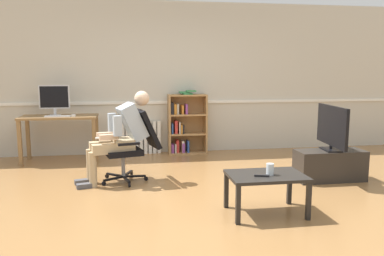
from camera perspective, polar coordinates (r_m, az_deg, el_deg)
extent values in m
plane|color=olive|center=(4.56, -0.20, -10.35)|extent=(18.00, 18.00, 0.00)
cube|color=beige|center=(6.95, -3.57, 7.46)|extent=(12.00, 0.10, 2.70)
cube|color=white|center=(6.91, -3.49, 3.88)|extent=(12.00, 0.03, 0.05)
cube|color=olive|center=(6.51, -24.42, -2.12)|extent=(0.06, 0.06, 0.72)
cube|color=olive|center=(6.30, -14.45, -1.95)|extent=(0.06, 0.06, 0.72)
cube|color=olive|center=(6.78, -14.07, -1.22)|extent=(0.06, 0.06, 0.72)
cube|color=olive|center=(6.97, -23.38, -1.40)|extent=(0.06, 0.06, 0.72)
cube|color=olive|center=(6.57, -19.30, 1.58)|extent=(1.21, 0.56, 0.04)
cube|color=silver|center=(6.64, -19.86, 1.83)|extent=(0.18, 0.14, 0.01)
cube|color=silver|center=(6.65, -19.85, 2.33)|extent=(0.04, 0.02, 0.10)
cube|color=silver|center=(6.63, -19.96, 4.42)|extent=(0.48, 0.02, 0.39)
cube|color=black|center=(6.62, -19.98, 4.41)|extent=(0.44, 0.00, 0.35)
cube|color=silver|center=(6.43, -19.50, 1.68)|extent=(0.40, 0.12, 0.02)
cube|color=white|center=(6.40, -17.34, 1.82)|extent=(0.06, 0.10, 0.03)
cube|color=#AD7F4C|center=(6.78, -3.44, 0.52)|extent=(0.03, 0.28, 1.07)
cube|color=#AD7F4C|center=(6.88, 2.02, 0.64)|extent=(0.03, 0.28, 1.07)
cube|color=#AD7F4C|center=(6.96, -0.86, 0.74)|extent=(0.66, 0.02, 1.07)
cube|color=#AD7F4C|center=(6.91, -0.69, -3.70)|extent=(0.62, 0.28, 0.03)
cube|color=#AD7F4C|center=(6.85, -0.69, -0.86)|extent=(0.62, 0.28, 0.03)
cube|color=#AD7F4C|center=(6.80, -0.70, 2.03)|extent=(0.62, 0.28, 0.03)
cube|color=#AD7F4C|center=(6.77, -0.70, 4.95)|extent=(0.62, 0.28, 0.03)
cube|color=#89428E|center=(6.86, -2.98, -3.04)|extent=(0.04, 0.19, 0.15)
cube|color=#2D519E|center=(6.79, -3.01, -0.04)|extent=(0.03, 0.19, 0.18)
cube|color=black|center=(6.75, -3.04, 2.96)|extent=(0.05, 0.19, 0.20)
cube|color=beige|center=(6.87, -2.55, -2.99)|extent=(0.03, 0.19, 0.16)
cube|color=red|center=(6.80, -2.45, 0.17)|extent=(0.05, 0.19, 0.23)
cube|color=orange|center=(6.78, -2.57, 2.87)|extent=(0.04, 0.19, 0.18)
cube|color=red|center=(6.88, -2.24, -2.69)|extent=(0.05, 0.19, 0.22)
cube|color=beige|center=(6.80, -1.92, 0.10)|extent=(0.03, 0.19, 0.21)
cube|color=beige|center=(6.76, -2.20, 2.87)|extent=(0.03, 0.19, 0.18)
cube|color=white|center=(6.88, -1.42, -2.74)|extent=(0.04, 0.19, 0.21)
cube|color=orange|center=(6.81, -1.62, -0.10)|extent=(0.02, 0.19, 0.16)
cube|color=orange|center=(6.80, -1.46, 2.79)|extent=(0.04, 0.19, 0.15)
cube|color=#89428E|center=(6.88, -1.36, -2.91)|extent=(0.05, 0.19, 0.17)
cube|color=black|center=(6.82, -1.38, -0.14)|extent=(0.03, 0.19, 0.15)
cube|color=#89428E|center=(6.78, -0.89, 2.87)|extent=(0.04, 0.19, 0.18)
cube|color=#2D519E|center=(6.88, -0.65, -2.74)|extent=(0.03, 0.19, 0.21)
cube|color=#38844C|center=(6.78, -0.70, 5.17)|extent=(0.16, 0.22, 0.02)
cube|color=#38844C|center=(6.78, -1.22, 5.37)|extent=(0.16, 0.22, 0.02)
cube|color=#38844C|center=(6.77, -0.17, 5.57)|extent=(0.16, 0.22, 0.02)
cube|color=white|center=(6.91, -10.99, -1.50)|extent=(0.06, 0.08, 0.58)
cube|color=white|center=(6.91, -10.33, -1.49)|extent=(0.06, 0.08, 0.58)
cube|color=white|center=(6.91, -9.66, -1.47)|extent=(0.06, 0.08, 0.58)
cube|color=white|center=(6.91, -8.99, -1.46)|extent=(0.06, 0.08, 0.58)
cube|color=white|center=(6.91, -8.32, -1.44)|extent=(0.06, 0.08, 0.58)
cube|color=white|center=(6.91, -7.65, -1.43)|extent=(0.06, 0.08, 0.58)
cube|color=white|center=(6.91, -6.98, -1.41)|extent=(0.06, 0.08, 0.58)
cube|color=white|center=(6.92, -6.32, -1.39)|extent=(0.06, 0.08, 0.58)
cube|color=white|center=(6.92, -5.65, -1.38)|extent=(0.06, 0.08, 0.58)
cube|color=white|center=(6.92, -4.98, -1.36)|extent=(0.06, 0.08, 0.58)
cube|color=black|center=(5.12, -9.83, -7.59)|extent=(0.11, 0.30, 0.02)
cylinder|color=black|center=(4.99, -9.39, -8.46)|extent=(0.04, 0.06, 0.06)
cube|color=black|center=(5.25, -8.59, -7.16)|extent=(0.30, 0.05, 0.02)
cylinder|color=black|center=(5.26, -6.93, -7.54)|extent=(0.06, 0.02, 0.06)
cube|color=black|center=(5.39, -9.63, -6.76)|extent=(0.14, 0.29, 0.02)
cylinder|color=black|center=(5.54, -9.04, -6.75)|extent=(0.04, 0.06, 0.06)
cube|color=black|center=(5.35, -11.47, -6.92)|extent=(0.26, 0.22, 0.02)
cylinder|color=black|center=(5.46, -12.64, -7.06)|extent=(0.06, 0.05, 0.06)
cube|color=black|center=(5.19, -11.65, -7.44)|extent=(0.27, 0.19, 0.02)
cylinder|color=black|center=(5.13, -13.10, -8.11)|extent=(0.06, 0.05, 0.06)
cylinder|color=gray|center=(5.22, -10.28, -5.48)|extent=(0.05, 0.05, 0.30)
cube|color=black|center=(5.18, -10.33, -3.49)|extent=(0.56, 0.56, 0.07)
cube|color=black|center=(5.22, -6.74, -0.08)|extent=(0.39, 0.50, 0.54)
cube|color=black|center=(5.40, -10.82, -1.44)|extent=(0.28, 0.11, 0.03)
cube|color=black|center=(4.91, -9.43, -2.40)|extent=(0.28, 0.11, 0.03)
cube|color=tan|center=(5.16, -10.36, -2.35)|extent=(0.34, 0.40, 0.14)
cube|color=#A3B2C1|center=(5.14, -8.96, 0.93)|extent=(0.45, 0.43, 0.52)
sphere|color=beige|center=(5.15, -7.55, 4.44)|extent=(0.20, 0.20, 0.20)
cube|color=white|center=(5.08, -13.46, -1.46)|extent=(0.15, 0.07, 0.02)
cube|color=tan|center=(5.22, -12.85, -2.64)|extent=(0.44, 0.23, 0.13)
cylinder|color=tan|center=(5.24, -15.01, -5.56)|extent=(0.10, 0.10, 0.46)
cube|color=#4C4C51|center=(5.27, -16.01, -7.73)|extent=(0.24, 0.14, 0.06)
cube|color=tan|center=(5.02, -12.40, -3.05)|extent=(0.44, 0.23, 0.13)
cylinder|color=tan|center=(5.05, -14.65, -6.08)|extent=(0.10, 0.10, 0.46)
cube|color=#4C4C51|center=(5.08, -15.69, -8.33)|extent=(0.24, 0.14, 0.06)
cube|color=#A3B2C1|center=(5.25, -11.92, 0.77)|extent=(0.12, 0.10, 0.26)
cube|color=beige|center=(5.19, -12.80, -1.01)|extent=(0.25, 0.13, 0.07)
cube|color=#A3B2C1|center=(4.94, -11.14, 0.32)|extent=(0.12, 0.10, 0.26)
cube|color=beige|center=(5.00, -12.37, -1.35)|extent=(0.25, 0.13, 0.07)
cube|color=#2D2823|center=(5.53, 19.97, -5.27)|extent=(0.93, 0.37, 0.42)
cube|color=black|center=(5.48, 20.08, -3.06)|extent=(0.23, 0.34, 0.02)
cylinder|color=black|center=(5.47, 20.10, -2.70)|extent=(0.04, 0.04, 0.05)
cube|color=black|center=(5.43, 20.26, 0.33)|extent=(0.13, 0.90, 0.53)
cube|color=#B7D1F9|center=(5.44, 20.47, 0.33)|extent=(0.09, 0.84, 0.49)
cube|color=black|center=(3.77, 6.93, -11.39)|extent=(0.04, 0.04, 0.39)
cube|color=black|center=(4.02, 17.08, -10.43)|extent=(0.04, 0.04, 0.39)
cube|color=black|center=(4.43, 14.40, -8.57)|extent=(0.04, 0.04, 0.39)
cube|color=black|center=(4.20, 5.16, -9.27)|extent=(0.04, 0.04, 0.39)
cube|color=black|center=(4.03, 11.06, -7.04)|extent=(0.78, 0.53, 0.03)
cylinder|color=silver|center=(4.00, 11.62, -6.07)|extent=(0.08, 0.08, 0.12)
cube|color=black|center=(3.93, 10.41, -7.04)|extent=(0.15, 0.07, 0.02)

